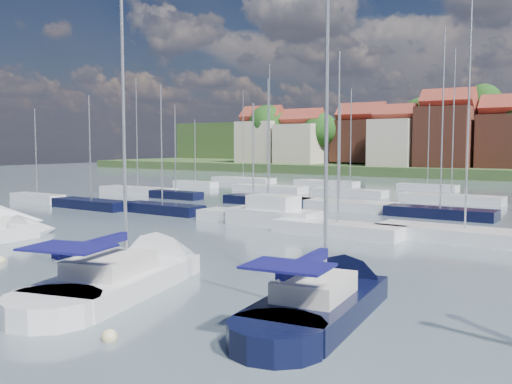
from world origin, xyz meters
The scene contains 8 objects.
ground centered at (0.00, 40.00, 0.00)m, with size 260.00×260.00×0.00m, color #4B5A66.
sailboat_centre centered at (-0.74, 2.38, 0.35)m, with size 6.83×13.47×17.63m.
sailboat_navy centered at (8.04, 3.51, 0.36)m, with size 4.57×11.61×15.66m.
buoy_d centered at (4.07, -3.55, 0.00)m, with size 0.50×0.50×0.50m, color beige.
buoy_e centered at (6.66, 6.29, 0.00)m, with size 0.55×0.55×0.55m, color #D85914.
buoy_g centered at (-0.66, -0.04, 0.00)m, with size 0.54×0.54×0.54m, color #D85914.
buoy_h centered at (-9.44, 1.02, 0.00)m, with size 0.46×0.46×0.46m, color beige.
marina_field centered at (1.91, 35.15, 0.43)m, with size 79.62×41.41×15.93m.
Camera 1 is at (17.47, -14.92, 6.01)m, focal length 40.00 mm.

